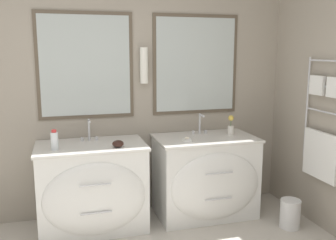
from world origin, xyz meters
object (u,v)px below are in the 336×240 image
Objects in this scene: vanity_left at (93,187)px; flower_vase at (231,126)px; vanity_right at (206,176)px; toiletry_bottle at (54,140)px; waste_bin at (290,213)px; amenity_bowl at (118,144)px.

flower_vase is at bearing 2.70° from vanity_left.
vanity_left is 1.00× the size of vanity_right.
vanity_left is 1.53m from flower_vase.
toiletry_bottle reaches higher than vanity_left.
vanity_left is at bearing 11.04° from toiletry_bottle.
flower_vase is 0.73× the size of waste_bin.
vanity_left is 9.59× the size of amenity_bowl.
toiletry_bottle is 1.78m from flower_vase.
amenity_bowl is 1.23m from flower_vase.
amenity_bowl is at bearing -170.91° from flower_vase.
toiletry_bottle is at bearing 173.51° from amenity_bowl.
toiletry_bottle is 0.56m from amenity_bowl.
amenity_bowl is 0.38× the size of waste_bin.
amenity_bowl is at bearing -28.42° from vanity_left.
toiletry_bottle is (-0.32, -0.06, 0.49)m from vanity_left.
amenity_bowl is at bearing -6.49° from toiletry_bottle.
flower_vase reaches higher than vanity_right.
amenity_bowl is 1.80m from waste_bin.
toiletry_bottle is at bearing 168.74° from waste_bin.
waste_bin is at bearing -12.87° from amenity_bowl.
toiletry_bottle is at bearing -177.56° from vanity_right.
flower_vase is (1.77, 0.13, 0.01)m from toiletry_bottle.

